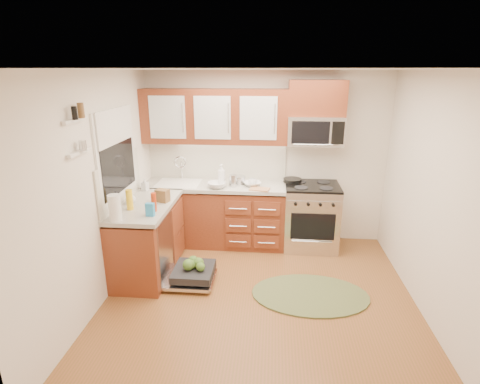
# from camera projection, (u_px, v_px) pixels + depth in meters

# --- Properties ---
(floor) EXTENTS (3.50, 3.50, 0.00)m
(floor) POSITION_uv_depth(u_px,v_px,m) (259.00, 299.00, 4.27)
(floor) COLOR brown
(floor) RESTS_ON ground
(ceiling) EXTENTS (3.50, 3.50, 0.00)m
(ceiling) POSITION_uv_depth(u_px,v_px,m) (264.00, 69.00, 3.50)
(ceiling) COLOR white
(ceiling) RESTS_ON ground
(wall_back) EXTENTS (3.50, 0.04, 2.50)m
(wall_back) POSITION_uv_depth(u_px,v_px,m) (265.00, 158.00, 5.54)
(wall_back) COLOR silver
(wall_back) RESTS_ON ground
(wall_front) EXTENTS (3.50, 0.04, 2.50)m
(wall_front) POSITION_uv_depth(u_px,v_px,m) (251.00, 289.00, 2.23)
(wall_front) COLOR silver
(wall_front) RESTS_ON ground
(wall_left) EXTENTS (0.04, 3.50, 2.50)m
(wall_left) POSITION_uv_depth(u_px,v_px,m) (99.00, 191.00, 4.03)
(wall_left) COLOR silver
(wall_left) RESTS_ON ground
(wall_right) EXTENTS (0.04, 3.50, 2.50)m
(wall_right) POSITION_uv_depth(u_px,v_px,m) (436.00, 201.00, 3.74)
(wall_right) COLOR silver
(wall_right) RESTS_ON ground
(base_cabinet_back) EXTENTS (2.05, 0.60, 0.85)m
(base_cabinet_back) POSITION_uv_depth(u_px,v_px,m) (215.00, 216.00, 5.58)
(base_cabinet_back) COLOR #5C2A14
(base_cabinet_back) RESTS_ON ground
(base_cabinet_left) EXTENTS (0.60, 1.25, 0.85)m
(base_cabinet_left) POSITION_uv_depth(u_px,v_px,m) (148.00, 241.00, 4.76)
(base_cabinet_left) COLOR #5C2A14
(base_cabinet_left) RESTS_ON ground
(countertop_back) EXTENTS (2.07, 0.64, 0.05)m
(countertop_back) POSITION_uv_depth(u_px,v_px,m) (214.00, 186.00, 5.42)
(countertop_back) COLOR #9F9B91
(countertop_back) RESTS_ON base_cabinet_back
(countertop_left) EXTENTS (0.64, 1.27, 0.05)m
(countertop_left) POSITION_uv_depth(u_px,v_px,m) (146.00, 206.00, 4.61)
(countertop_left) COLOR #9F9B91
(countertop_left) RESTS_ON base_cabinet_left
(backsplash_back) EXTENTS (2.05, 0.02, 0.57)m
(backsplash_back) POSITION_uv_depth(u_px,v_px,m) (217.00, 160.00, 5.60)
(backsplash_back) COLOR beige
(backsplash_back) RESTS_ON ground
(backsplash_left) EXTENTS (0.02, 1.25, 0.57)m
(backsplash_left) POSITION_uv_depth(u_px,v_px,m) (120.00, 181.00, 4.54)
(backsplash_left) COLOR beige
(backsplash_left) RESTS_ON ground
(upper_cabinets) EXTENTS (2.05, 0.35, 0.75)m
(upper_cabinets) POSITION_uv_depth(u_px,v_px,m) (214.00, 116.00, 5.24)
(upper_cabinets) COLOR #5C2A14
(upper_cabinets) RESTS_ON ground
(cabinet_over_mw) EXTENTS (0.76, 0.35, 0.47)m
(cabinet_over_mw) POSITION_uv_depth(u_px,v_px,m) (317.00, 98.00, 5.04)
(cabinet_over_mw) COLOR #5C2A14
(cabinet_over_mw) RESTS_ON ground
(range) EXTENTS (0.76, 0.64, 0.95)m
(range) POSITION_uv_depth(u_px,v_px,m) (311.00, 216.00, 5.42)
(range) COLOR silver
(range) RESTS_ON ground
(microwave) EXTENTS (0.76, 0.38, 0.40)m
(microwave) POSITION_uv_depth(u_px,v_px,m) (315.00, 131.00, 5.16)
(microwave) COLOR silver
(microwave) RESTS_ON ground
(sink) EXTENTS (0.62, 0.50, 0.26)m
(sink) POSITION_uv_depth(u_px,v_px,m) (179.00, 192.00, 5.48)
(sink) COLOR white
(sink) RESTS_ON ground
(dishwasher) EXTENTS (0.70, 0.60, 0.20)m
(dishwasher) POSITION_uv_depth(u_px,v_px,m) (191.00, 274.00, 4.60)
(dishwasher) COLOR silver
(dishwasher) RESTS_ON ground
(window) EXTENTS (0.03, 1.05, 1.05)m
(window) POSITION_uv_depth(u_px,v_px,m) (116.00, 154.00, 4.41)
(window) COLOR white
(window) RESTS_ON ground
(window_blind) EXTENTS (0.02, 0.96, 0.40)m
(window_blind) POSITION_uv_depth(u_px,v_px,m) (116.00, 126.00, 4.31)
(window_blind) COLOR white
(window_blind) RESTS_ON ground
(shelf_upper) EXTENTS (0.04, 0.40, 0.03)m
(shelf_upper) POSITION_uv_depth(u_px,v_px,m) (75.00, 120.00, 3.45)
(shelf_upper) COLOR white
(shelf_upper) RESTS_ON ground
(shelf_lower) EXTENTS (0.04, 0.40, 0.03)m
(shelf_lower) POSITION_uv_depth(u_px,v_px,m) (80.00, 152.00, 3.55)
(shelf_lower) COLOR white
(shelf_lower) RESTS_ON ground
(rug) EXTENTS (1.53, 1.18, 0.02)m
(rug) POSITION_uv_depth(u_px,v_px,m) (310.00, 295.00, 4.34)
(rug) COLOR #5F6539
(rug) RESTS_ON ground
(skillet) EXTENTS (0.32, 0.32, 0.05)m
(skillet) POSITION_uv_depth(u_px,v_px,m) (292.00, 180.00, 5.41)
(skillet) COLOR black
(skillet) RESTS_ON range
(stock_pot) EXTENTS (0.22, 0.22, 0.11)m
(stock_pot) POSITION_uv_depth(u_px,v_px,m) (239.00, 180.00, 5.40)
(stock_pot) COLOR silver
(stock_pot) RESTS_ON countertop_back
(cutting_board) EXTENTS (0.29, 0.22, 0.02)m
(cutting_board) POSITION_uv_depth(u_px,v_px,m) (260.00, 189.00, 5.14)
(cutting_board) COLOR #B17C51
(cutting_board) RESTS_ON countertop_back
(canister) EXTENTS (0.12, 0.12, 0.17)m
(canister) POSITION_uv_depth(u_px,v_px,m) (233.00, 181.00, 5.26)
(canister) COLOR silver
(canister) RESTS_ON countertop_back
(paper_towel_roll) EXTENTS (0.17, 0.17, 0.29)m
(paper_towel_roll) POSITION_uv_depth(u_px,v_px,m) (115.00, 208.00, 4.06)
(paper_towel_roll) COLOR white
(paper_towel_roll) RESTS_ON countertop_left
(mustard_bottle) EXTENTS (0.10, 0.10, 0.24)m
(mustard_bottle) POSITION_uv_depth(u_px,v_px,m) (129.00, 200.00, 4.38)
(mustard_bottle) COLOR yellow
(mustard_bottle) RESTS_ON countertop_left
(red_bottle) EXTENTS (0.08, 0.08, 0.22)m
(red_bottle) POSITION_uv_depth(u_px,v_px,m) (154.00, 202.00, 4.33)
(red_bottle) COLOR red
(red_bottle) RESTS_ON countertop_left
(wooden_box) EXTENTS (0.18, 0.15, 0.16)m
(wooden_box) POSITION_uv_depth(u_px,v_px,m) (162.00, 196.00, 4.66)
(wooden_box) COLOR brown
(wooden_box) RESTS_ON countertop_left
(blue_carton) EXTENTS (0.10, 0.07, 0.15)m
(blue_carton) POSITION_uv_depth(u_px,v_px,m) (150.00, 210.00, 4.20)
(blue_carton) COLOR #2A8BC7
(blue_carton) RESTS_ON countertop_left
(bowl_a) EXTENTS (0.31, 0.31, 0.06)m
(bowl_a) POSITION_uv_depth(u_px,v_px,m) (252.00, 184.00, 5.31)
(bowl_a) COLOR #999999
(bowl_a) RESTS_ON countertop_back
(bowl_b) EXTENTS (0.32, 0.32, 0.08)m
(bowl_b) POSITION_uv_depth(u_px,v_px,m) (217.00, 185.00, 5.21)
(bowl_b) COLOR #999999
(bowl_b) RESTS_ON countertop_back
(cup) EXTENTS (0.12, 0.12, 0.09)m
(cup) POSITION_uv_depth(u_px,v_px,m) (252.00, 182.00, 5.37)
(cup) COLOR #999999
(cup) RESTS_ON countertop_back
(soap_bottle_a) EXTENTS (0.15, 0.15, 0.30)m
(soap_bottle_a) POSITION_uv_depth(u_px,v_px,m) (221.00, 175.00, 5.31)
(soap_bottle_a) COLOR #999999
(soap_bottle_a) RESTS_ON countertop_back
(soap_bottle_b) EXTENTS (0.10, 0.10, 0.17)m
(soap_bottle_b) POSITION_uv_depth(u_px,v_px,m) (145.00, 184.00, 5.09)
(soap_bottle_b) COLOR #999999
(soap_bottle_b) RESTS_ON countertop_left
(soap_bottle_c) EXTENTS (0.16, 0.16, 0.16)m
(soap_bottle_c) POSITION_uv_depth(u_px,v_px,m) (130.00, 198.00, 4.59)
(soap_bottle_c) COLOR #999999
(soap_bottle_c) RESTS_ON countertop_left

